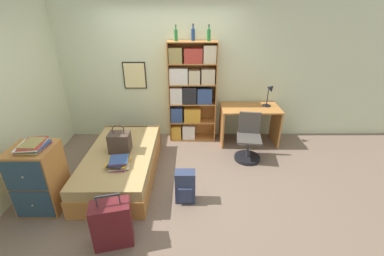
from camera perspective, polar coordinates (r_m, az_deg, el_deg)
ground_plane at (r=4.19m, az=-5.21°, el=-10.45°), size 14.00×14.00×0.00m
wall_back at (r=5.01m, az=-4.50°, el=12.19°), size 10.00×0.09×2.60m
wall_left at (r=4.35m, az=-35.41°, el=5.40°), size 0.06×10.00×2.60m
bed at (r=4.21m, az=-15.32°, el=-7.63°), size 1.01×1.89×0.43m
handbag at (r=4.04m, az=-15.76°, el=-3.00°), size 0.31×0.24×0.45m
book_stack_on_bed at (r=3.75m, az=-15.97°, el=-7.33°), size 0.34×0.37×0.10m
suitcase at (r=3.15m, az=-17.30°, el=-19.67°), size 0.47×0.33×0.68m
dresser at (r=3.90m, az=-30.80°, el=-9.58°), size 0.52×0.53×0.89m
magazine_pile_on_dresser at (r=3.63m, az=-31.83°, el=-3.35°), size 0.32×0.38×0.09m
bookcase at (r=4.88m, az=-0.40°, el=8.21°), size 0.89×0.30×1.90m
bottle_green at (r=4.67m, az=-3.59°, el=19.96°), size 0.06×0.06×0.26m
bottle_brown at (r=4.72m, az=0.24°, el=20.12°), size 0.07×0.07×0.28m
bottle_clear at (r=4.67m, az=3.75°, el=19.98°), size 0.06×0.06×0.27m
desk at (r=5.03m, az=12.61°, el=2.11°), size 1.09×0.63×0.73m
desk_lamp at (r=5.00m, az=17.02°, el=7.82°), size 0.21×0.16×0.44m
desk_chair at (r=4.57m, az=12.35°, el=-3.72°), size 0.46×0.46×0.82m
backpack at (r=3.57m, az=-1.52°, el=-12.94°), size 0.27×0.20×0.47m
waste_bin at (r=5.10m, az=11.09°, el=-1.89°), size 0.21×0.21×0.28m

